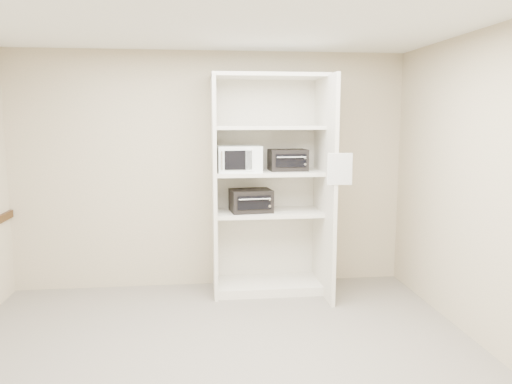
{
  "coord_description": "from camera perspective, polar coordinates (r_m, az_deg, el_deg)",
  "views": [
    {
      "loc": [
        -0.15,
        -3.75,
        1.94
      ],
      "look_at": [
        0.43,
        1.29,
        1.2
      ],
      "focal_mm": 35.0,
      "sensor_mm": 36.0,
      "label": 1
    }
  ],
  "objects": [
    {
      "name": "wall_front",
      "position": [
        1.85,
        -1.59,
        -10.33
      ],
      "size": [
        4.5,
        0.02,
        2.7
      ],
      "primitive_type": "cube",
      "color": "#C5AF91",
      "rests_on": "ground"
    },
    {
      "name": "wall_back",
      "position": [
        5.78,
        -5.11,
        2.44
      ],
      "size": [
        4.5,
        0.02,
        2.7
      ],
      "primitive_type": "cube",
      "color": "#C5AF91",
      "rests_on": "ground"
    },
    {
      "name": "floor",
      "position": [
        4.23,
        -4.05,
        -19.04
      ],
      "size": [
        4.5,
        4.0,
        0.01
      ],
      "primitive_type": "cube",
      "color": "#646258",
      "rests_on": "ground"
    },
    {
      "name": "shelving_unit",
      "position": [
        5.57,
        1.87,
        -0.02
      ],
      "size": [
        1.24,
        0.92,
        2.42
      ],
      "color": "silver",
      "rests_on": "floor"
    },
    {
      "name": "toaster_oven_lower",
      "position": [
        5.53,
        -0.59,
        -0.99
      ],
      "size": [
        0.48,
        0.38,
        0.25
      ],
      "primitive_type": "cube",
      "rotation": [
        0.0,
        0.0,
        0.11
      ],
      "color": "black",
      "rests_on": "shelving_unit"
    },
    {
      "name": "toaster_oven_upper",
      "position": [
        5.59,
        3.65,
        3.68
      ],
      "size": [
        0.42,
        0.32,
        0.24
      ],
      "primitive_type": "cube",
      "rotation": [
        0.0,
        0.0,
        0.04
      ],
      "color": "black",
      "rests_on": "shelving_unit"
    },
    {
      "name": "paper_sign",
      "position": [
        5.05,
        9.56,
        2.61
      ],
      "size": [
        0.25,
        0.02,
        0.31
      ],
      "primitive_type": "cube",
      "rotation": [
        0.0,
        0.0,
        -0.04
      ],
      "color": "white",
      "rests_on": "shelving_unit"
    },
    {
      "name": "wall_right",
      "position": [
        4.49,
        25.77,
        -0.06
      ],
      "size": [
        0.02,
        4.0,
        2.7
      ],
      "primitive_type": "cube",
      "color": "#C5AF91",
      "rests_on": "ground"
    },
    {
      "name": "ceiling",
      "position": [
        3.83,
        -4.5,
        19.74
      ],
      "size": [
        4.5,
        4.0,
        0.01
      ],
      "primitive_type": "cube",
      "color": "white"
    },
    {
      "name": "microwave",
      "position": [
        5.45,
        -1.96,
        3.82
      ],
      "size": [
        0.48,
        0.37,
        0.28
      ],
      "primitive_type": "cube",
      "rotation": [
        0.0,
        0.0,
        0.04
      ],
      "color": "white",
      "rests_on": "shelving_unit"
    }
  ]
}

